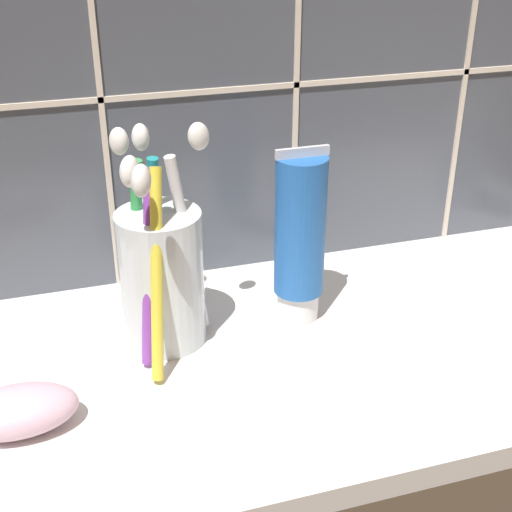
# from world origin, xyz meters

# --- Properties ---
(sink_counter) EXTENTS (0.70, 0.31, 0.02)m
(sink_counter) POSITION_xyz_m (0.00, 0.00, 0.01)
(sink_counter) COLOR white
(sink_counter) RESTS_ON ground
(tile_wall_backsplash) EXTENTS (0.80, 0.02, 0.52)m
(tile_wall_backsplash) POSITION_xyz_m (0.00, 0.16, 0.26)
(tile_wall_backsplash) COLOR #4C515B
(tile_wall_backsplash) RESTS_ON ground
(toothbrush_cup) EXTENTS (0.08, 0.12, 0.18)m
(toothbrush_cup) POSITION_xyz_m (-0.13, 0.04, 0.08)
(toothbrush_cup) COLOR silver
(toothbrush_cup) RESTS_ON sink_counter
(toothpaste_tube) EXTENTS (0.04, 0.04, 0.15)m
(toothpaste_tube) POSITION_xyz_m (-0.01, 0.04, 0.10)
(toothpaste_tube) COLOR white
(toothpaste_tube) RESTS_ON sink_counter
(soap_bar) EXTENTS (0.08, 0.05, 0.03)m
(soap_bar) POSITION_xyz_m (-0.25, -0.04, 0.04)
(soap_bar) COLOR #DBB2C6
(soap_bar) RESTS_ON sink_counter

